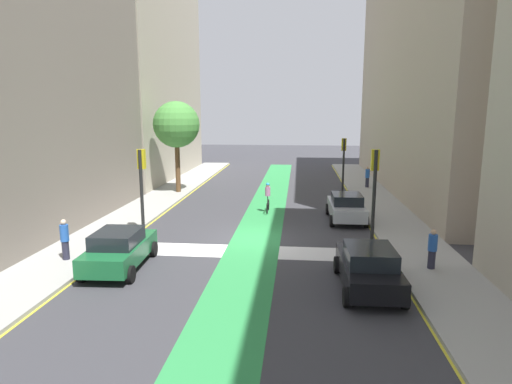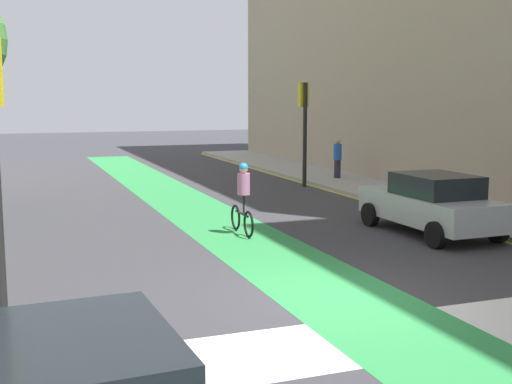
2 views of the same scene
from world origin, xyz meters
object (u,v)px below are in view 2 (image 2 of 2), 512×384
at_px(car_silver_right_far, 432,203).
at_px(pedestrian_sidewalk_right_a, 337,158).
at_px(traffic_signal_far_right, 304,114).
at_px(cyclist_in_lane, 243,197).

bearing_deg(car_silver_right_far, pedestrian_sidewalk_right_a, 75.35).
height_order(traffic_signal_far_right, cyclist_in_lane, traffic_signal_far_right).
bearing_deg(traffic_signal_far_right, pedestrian_sidewalk_right_a, 26.51).
height_order(car_silver_right_far, pedestrian_sidewalk_right_a, pedestrian_sidewalk_right_a).
relative_size(cyclist_in_lane, pedestrian_sidewalk_right_a, 1.12).
distance_m(traffic_signal_far_right, car_silver_right_far, 9.82).
height_order(traffic_signal_far_right, pedestrian_sidewalk_right_a, traffic_signal_far_right).
bearing_deg(traffic_signal_far_right, car_silver_right_far, -94.34).
distance_m(cyclist_in_lane, pedestrian_sidewalk_right_a, 11.56).
bearing_deg(pedestrian_sidewalk_right_a, car_silver_right_far, -104.65).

